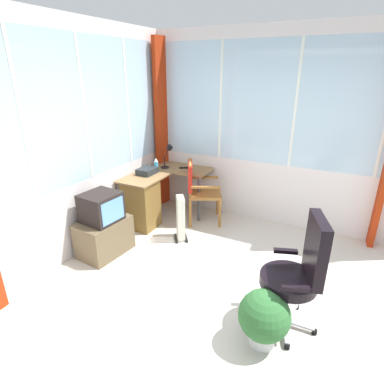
# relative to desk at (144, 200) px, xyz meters

# --- Properties ---
(ground) EXTENTS (5.14, 5.33, 0.06)m
(ground) POSITION_rel_desk_xyz_m (-1.09, -1.86, -0.44)
(ground) COLOR beige
(north_window_panel) EXTENTS (4.14, 0.07, 2.79)m
(north_window_panel) POSITION_rel_desk_xyz_m (-1.09, 0.33, 0.99)
(north_window_panel) COLOR silver
(north_window_panel) RESTS_ON ground
(east_window_panel) EXTENTS (0.07, 4.33, 2.79)m
(east_window_panel) POSITION_rel_desk_xyz_m (1.02, -1.86, 0.98)
(east_window_panel) COLOR silver
(east_window_panel) RESTS_ON ground
(curtain_corner) EXTENTS (0.29, 0.11, 2.69)m
(curtain_corner) POSITION_rel_desk_xyz_m (0.89, 0.20, 0.94)
(curtain_corner) COLOR #AB2D10
(curtain_corner) RESTS_ON ground
(desk) EXTENTS (1.27, 1.00, 0.74)m
(desk) POSITION_rel_desk_xyz_m (0.00, 0.00, 0.00)
(desk) COLOR olive
(desk) RESTS_ON ground
(desk_lamp) EXTENTS (0.24, 0.20, 0.38)m
(desk_lamp) POSITION_rel_desk_xyz_m (0.66, -0.07, 0.58)
(desk_lamp) COLOR black
(desk_lamp) RESTS_ON desk
(tv_remote) EXTENTS (0.12, 0.15, 0.02)m
(tv_remote) POSITION_rel_desk_xyz_m (0.70, -0.30, 0.35)
(tv_remote) COLOR black
(tv_remote) RESTS_ON desk
(spray_bottle) EXTENTS (0.06, 0.06, 0.22)m
(spray_bottle) POSITION_rel_desk_xyz_m (0.37, 0.01, 0.44)
(spray_bottle) COLOR #49ADDA
(spray_bottle) RESTS_ON desk
(paper_tray) EXTENTS (0.30, 0.23, 0.09)m
(paper_tray) POSITION_rel_desk_xyz_m (0.21, 0.06, 0.38)
(paper_tray) COLOR #262C2F
(paper_tray) RESTS_ON desk
(wooden_armchair) EXTENTS (0.65, 0.65, 0.96)m
(wooden_armchair) POSITION_rel_desk_xyz_m (0.47, -0.64, 0.20)
(wooden_armchair) COLOR #9D642C
(wooden_armchair) RESTS_ON ground
(office_chair) EXTENTS (0.63, 0.56, 1.11)m
(office_chair) POSITION_rel_desk_xyz_m (-1.06, -2.39, 0.22)
(office_chair) COLOR #B7B7BF
(office_chair) RESTS_ON ground
(tv_on_stand) EXTENTS (0.68, 0.50, 0.82)m
(tv_on_stand) POSITION_rel_desk_xyz_m (-0.89, -0.00, -0.04)
(tv_on_stand) COLOR brown
(tv_on_stand) RESTS_ON ground
(space_heater) EXTENTS (0.29, 0.27, 0.64)m
(space_heater) POSITION_rel_desk_xyz_m (-0.13, -0.69, -0.08)
(space_heater) COLOR silver
(space_heater) RESTS_ON ground
(potted_plant) EXTENTS (0.44, 0.44, 0.52)m
(potted_plant) POSITION_rel_desk_xyz_m (-1.40, -2.19, -0.12)
(potted_plant) COLOR silver
(potted_plant) RESTS_ON ground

